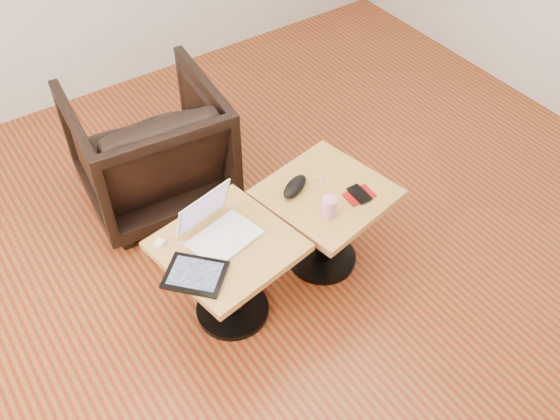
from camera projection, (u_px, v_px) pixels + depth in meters
room_shell at (323, 51)px, 2.30m from camera, size 4.52×4.52×2.71m
side_table_left at (228, 262)px, 2.85m from camera, size 0.64×0.64×0.50m
side_table_right at (325, 210)px, 3.09m from camera, size 0.65×0.65×0.50m
laptop at (218, 229)px, 2.77m from camera, size 0.34×0.32×0.21m
tablet at (195, 275)px, 2.63m from camera, size 0.31×0.32×0.02m
charging_adapter at (160, 243)px, 2.75m from camera, size 0.05×0.05×0.02m
glasses_case at (295, 186)px, 2.98m from camera, size 0.19×0.15×0.06m
striped_cup at (329, 207)px, 2.86m from camera, size 0.08×0.08×0.09m
earbuds_tangle at (320, 178)px, 3.06m from camera, size 0.06×0.04×0.01m
phone_on_sleeve at (359, 195)px, 2.97m from camera, size 0.14×0.13×0.02m
armchair at (149, 146)px, 3.46m from camera, size 0.85×0.87×0.72m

